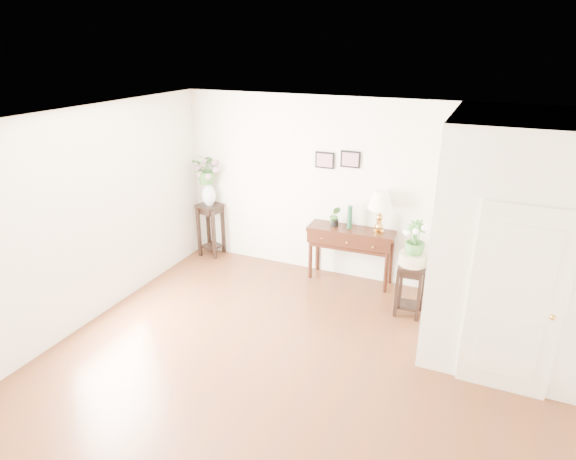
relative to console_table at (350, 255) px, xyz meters
The scene contains 19 objects.
floor 2.61m from the console_table, 87.07° to the right, with size 6.00×5.50×0.02m, color brown.
ceiling 3.49m from the console_table, 87.07° to the right, with size 6.00×5.50×0.02m, color white.
wall_back 0.99m from the console_table, 53.83° to the left, with size 6.00×0.02×2.80m, color white.
wall_left 3.97m from the console_table, 138.14° to the right, with size 0.02×5.50×2.80m, color white.
partition 2.56m from the console_table, 19.61° to the right, with size 1.80×1.95×2.80m, color white.
door 2.93m from the console_table, 38.81° to the right, with size 0.90×0.05×2.10m, color silver.
art_print_left 1.51m from the console_table, 162.85° to the left, with size 0.30×0.02×0.25m, color black.
art_print_right 1.47m from the console_table, 126.50° to the left, with size 0.30×0.02×0.25m, color black.
wall_ornament 2.17m from the console_table, 27.42° to the right, with size 0.51×0.51×0.07m, color #B67F49.
console_table is the anchor object (origin of this frame).
table_lamp 0.89m from the console_table, ahead, with size 0.37×0.37×0.64m, color #B78738.
green_vase 0.61m from the console_table, behind, with size 0.07×0.07×0.35m, color #1A4A2F.
potted_plant 0.65m from the console_table, behind, with size 0.17×0.13×0.30m, color #3B7531.
plant_stand_a 2.52m from the console_table, behind, with size 0.36×0.36×0.93m, color black.
porcelain_vase 2.62m from the console_table, behind, with size 0.24×0.24×0.41m, color white, non-canonical shape.
lily_arrangement 2.77m from the console_table, behind, with size 0.47×0.40×0.52m, color #3B7531.
plant_stand_b 1.21m from the console_table, 31.53° to the right, with size 0.35×0.35×0.75m, color black.
ceramic_bowl 1.27m from the console_table, 31.53° to the right, with size 0.36×0.36×0.16m, color beige.
narcissus 1.39m from the console_table, 31.53° to the right, with size 0.28×0.28×0.49m, color #3B7531.
Camera 1 is at (1.69, -4.04, 3.54)m, focal length 30.00 mm.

